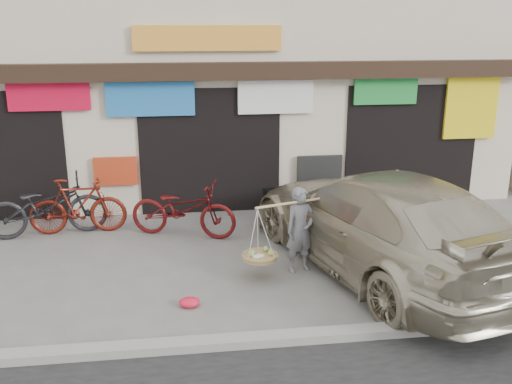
{
  "coord_description": "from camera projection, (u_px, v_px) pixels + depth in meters",
  "views": [
    {
      "loc": [
        -0.6,
        -8.48,
        4.04
      ],
      "look_at": [
        0.65,
        0.9,
        1.19
      ],
      "focal_mm": 40.0,
      "sensor_mm": 36.0,
      "label": 1
    }
  ],
  "objects": [
    {
      "name": "ground",
      "position": [
        224.0,
        279.0,
        9.29
      ],
      "size": [
        70.0,
        70.0,
        0.0
      ],
      "primitive_type": "plane",
      "color": "slate",
      "rests_on": "ground"
    },
    {
      "name": "shophouse_block",
      "position": [
        202.0,
        45.0,
        14.38
      ],
      "size": [
        14.0,
        6.32,
        7.0
      ],
      "color": "beige",
      "rests_on": "ground"
    },
    {
      "name": "street_vendor",
      "position": [
        300.0,
        234.0,
        9.43
      ],
      "size": [
        1.97,
        1.01,
        1.45
      ],
      "rotation": [
        0.0,
        0.0,
        0.31
      ],
      "color": "slate",
      "rests_on": "ground"
    },
    {
      "name": "bike_2",
      "position": [
        183.0,
        209.0,
        10.99
      ],
      "size": [
        2.23,
        1.4,
        1.1
      ],
      "primitive_type": "imported",
      "rotation": [
        0.0,
        0.0,
        1.23
      ],
      "color": "#530E0E",
      "rests_on": "ground"
    },
    {
      "name": "suv",
      "position": [
        379.0,
        221.0,
        9.46
      ],
      "size": [
        3.91,
        6.24,
        1.69
      ],
      "rotation": [
        0.0,
        0.0,
        3.43
      ],
      "color": "#B9AF95",
      "rests_on": "ground"
    },
    {
      "name": "bike_1",
      "position": [
        78.0,
        206.0,
        11.15
      ],
      "size": [
        1.88,
        0.59,
        1.12
      ],
      "primitive_type": "imported",
      "rotation": [
        0.0,
        0.0,
        1.6
      ],
      "color": "maroon",
      "rests_on": "ground"
    },
    {
      "name": "bike_0",
      "position": [
        47.0,
        206.0,
        11.03
      ],
      "size": [
        2.37,
        1.18,
        1.19
      ],
      "primitive_type": "imported",
      "rotation": [
        0.0,
        0.0,
        1.75
      ],
      "color": "black",
      "rests_on": "ground"
    },
    {
      "name": "kerb",
      "position": [
        236.0,
        341.0,
        7.37
      ],
      "size": [
        70.0,
        0.25,
        0.12
      ],
      "primitive_type": "cube",
      "color": "gray",
      "rests_on": "ground"
    },
    {
      "name": "red_bag",
      "position": [
        190.0,
        302.0,
        8.38
      ],
      "size": [
        0.31,
        0.25,
        0.14
      ],
      "primitive_type": "ellipsoid",
      "color": "red",
      "rests_on": "ground"
    }
  ]
}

